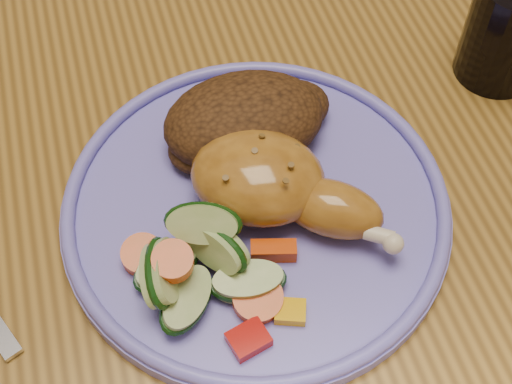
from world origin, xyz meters
TOP-DOWN VIEW (x-y plane):
  - dining_table at (0.00, 0.00)m, footprint 0.90×1.40m
  - plate at (-0.02, -0.11)m, footprint 0.27×0.27m
  - plate_rim at (-0.02, -0.11)m, footprint 0.27×0.27m
  - chicken_leg at (-0.00, -0.12)m, footprint 0.14×0.13m
  - rice_pilaf at (-0.01, -0.06)m, footprint 0.13×0.09m
  - vegetable_pile at (-0.07, -0.16)m, footprint 0.12×0.11m
  - drinking_glass at (0.21, -0.03)m, footprint 0.07×0.07m

SIDE VIEW (x-z plane):
  - dining_table at x=0.00m, z-range 0.29..1.04m
  - plate at x=-0.02m, z-range 0.75..0.76m
  - plate_rim at x=-0.02m, z-range 0.76..0.77m
  - vegetable_pile at x=-0.07m, z-range 0.75..0.81m
  - rice_pilaf at x=-0.01m, z-range 0.76..0.81m
  - chicken_leg at x=0.00m, z-range 0.76..0.81m
  - drinking_glass at x=0.21m, z-range 0.75..0.84m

